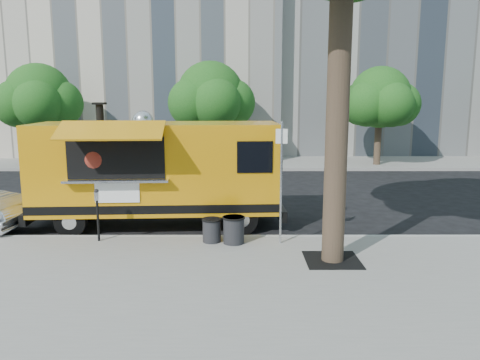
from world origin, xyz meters
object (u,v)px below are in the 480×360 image
Objects in this scene: sign_post at (281,176)px; trash_bin_left at (212,229)px; far_tree_a at (39,96)px; far_tree_c at (380,98)px; food_truck at (157,170)px; trash_bin_right at (234,229)px; parking_meter at (97,209)px; far_tree_b at (210,95)px.

sign_post is 2.19m from trash_bin_left.
far_tree_a is 18.00m from far_tree_c.
sign_post is at bearing -35.08° from food_truck.
sign_post is (-6.45, -13.95, -1.87)m from far_tree_c.
far_tree_a is 1.79× the size of sign_post.
parking_meter is at bearing 176.68° from trash_bin_right.
far_tree_c reaches higher than sign_post.
sign_post reaches higher than parking_meter.
far_tree_b is 0.75× the size of food_truck.
trash_bin_right is (3.40, -0.20, -0.47)m from parking_meter.
far_tree_c is at bearing -1.91° from far_tree_b.
far_tree_a reaches higher than trash_bin_right.
food_truck is 12.30× the size of trash_bin_left.
sign_post is 1.77m from trash_bin_right.
far_tree_c is (18.00, 0.10, -0.06)m from far_tree_a.
food_truck is 10.85× the size of trash_bin_right.
parking_meter is 2.90m from trash_bin_left.
trash_bin_right is at bearing -53.09° from far_tree_a.
food_truck is (8.18, -11.73, -2.10)m from far_tree_a.
far_tree_a reaches higher than sign_post.
far_tree_c is 15.52m from food_truck.
trash_bin_right is at bearing 179.86° from sign_post.
far_tree_a is 9.01m from far_tree_b.
sign_post is at bearing -0.14° from trash_bin_right.
parking_meter is at bearing -124.48° from food_truck.
far_tree_c is 8.79× the size of trash_bin_left.
far_tree_c is (9.00, -0.30, -0.12)m from far_tree_b.
food_truck reaches higher than trash_bin_right.
sign_post is 0.41× the size of food_truck.
far_tree_b is (9.00, 0.40, 0.06)m from far_tree_a.
sign_post is at bearing -2.52° from parking_meter.
far_tree_c is 1.74× the size of sign_post.
trash_bin_right is at bearing -3.32° from parking_meter.
far_tree_c reaches higher than parking_meter.
trash_bin_right is at bearing -11.89° from trash_bin_left.
parking_meter is 2.35m from food_truck.
food_truck is (1.18, 1.92, 0.69)m from parking_meter.
trash_bin_right is (-1.15, 0.00, -1.34)m from sign_post.
far_tree_a is 0.97× the size of far_tree_b.
parking_meter is 1.99× the size of trash_bin_right.
far_tree_b reaches higher than sign_post.
far_tree_b is 4.12× the size of parking_meter.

